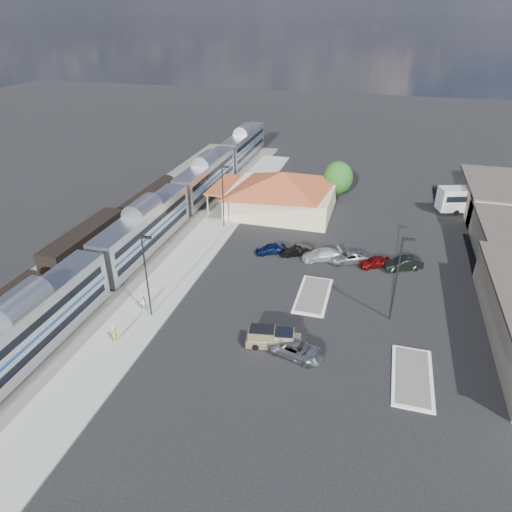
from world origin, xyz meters
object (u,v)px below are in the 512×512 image
(station_depot, at_px, (282,192))
(suv, at_px, (296,349))
(coach_bus, at_px, (479,198))
(pickup_truck, at_px, (274,338))

(station_depot, height_order, suv, station_depot)
(suv, xyz_separation_m, coach_bus, (19.88, 39.54, 1.53))
(pickup_truck, bearing_deg, coach_bus, -39.09)
(suv, distance_m, coach_bus, 44.28)
(station_depot, bearing_deg, pickup_truck, -78.33)
(coach_bus, bearing_deg, pickup_truck, 132.47)
(coach_bus, bearing_deg, suv, 135.53)
(pickup_truck, relative_size, suv, 1.03)
(station_depot, xyz_separation_m, pickup_truck, (6.42, -31.08, -2.32))
(suv, bearing_deg, coach_bus, -11.85)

